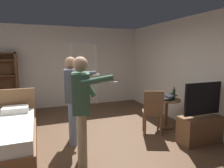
# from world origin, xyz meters

# --- Properties ---
(ground_plane) EXTENTS (6.79, 6.79, 0.00)m
(ground_plane) POSITION_xyz_m (0.00, 0.00, 0.00)
(ground_plane) COLOR brown
(wall_back) EXTENTS (5.41, 0.12, 2.65)m
(wall_back) POSITION_xyz_m (0.00, 3.15, 1.33)
(wall_back) COLOR silver
(wall_back) RESTS_ON ground_plane
(wall_right) EXTENTS (0.12, 6.41, 2.65)m
(wall_right) POSITION_xyz_m (2.65, 0.00, 1.33)
(wall_right) COLOR silver
(wall_right) RESTS_ON ground_plane
(doorway_frame) EXTENTS (0.93, 0.08, 2.13)m
(doorway_frame) POSITION_xyz_m (0.68, 3.07, 1.22)
(doorway_frame) COLOR white
(doorway_frame) RESTS_ON ground_plane
(bookshelf) EXTENTS (0.91, 0.32, 1.82)m
(bookshelf) POSITION_xyz_m (-1.85, 2.92, 0.98)
(bookshelf) COLOR brown
(bookshelf) RESTS_ON ground_plane
(tv_flatscreen) EXTENTS (1.12, 0.40, 1.22)m
(tv_flatscreen) POSITION_xyz_m (2.29, -0.71, 0.36)
(tv_flatscreen) COLOR brown
(tv_flatscreen) RESTS_ON ground_plane
(side_table) EXTENTS (0.65, 0.65, 0.70)m
(side_table) POSITION_xyz_m (2.01, 0.22, 0.47)
(side_table) COLOR brown
(side_table) RESTS_ON ground_plane
(laptop) EXTENTS (0.38, 0.39, 0.15)m
(laptop) POSITION_xyz_m (1.99, 0.18, 0.75)
(laptop) COLOR black
(laptop) RESTS_ON side_table
(bottle_on_table) EXTENTS (0.06, 0.06, 0.29)m
(bottle_on_table) POSITION_xyz_m (2.15, 0.14, 0.83)
(bottle_on_table) COLOR #1C371F
(bottle_on_table) RESTS_ON side_table
(wooden_chair) EXTENTS (0.55, 0.55, 0.99)m
(wooden_chair) POSITION_xyz_m (1.49, -0.01, 0.54)
(wooden_chair) COLOR brown
(wooden_chair) RESTS_ON ground_plane
(person_blue_shirt) EXTENTS (0.63, 0.70, 1.74)m
(person_blue_shirt) POSITION_xyz_m (-0.22, -0.65, 1.01)
(person_blue_shirt) COLOR tan
(person_blue_shirt) RESTS_ON ground_plane
(person_striped_shirt) EXTENTS (0.63, 0.68, 1.72)m
(person_striped_shirt) POSITION_xyz_m (-0.24, 0.19, 1.01)
(person_striped_shirt) COLOR slate
(person_striped_shirt) RESTS_ON ground_plane
(suitcase_dark) EXTENTS (0.59, 0.34, 0.42)m
(suitcase_dark) POSITION_xyz_m (-1.27, 2.31, 0.21)
(suitcase_dark) COLOR black
(suitcase_dark) RESTS_ON ground_plane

